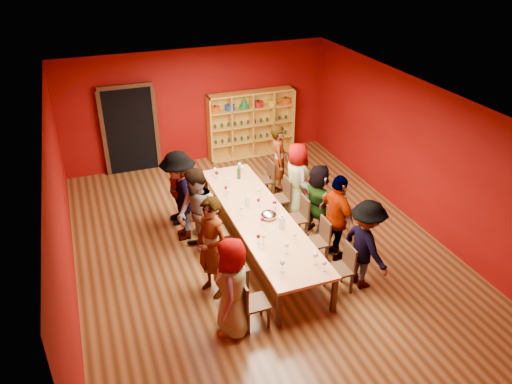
% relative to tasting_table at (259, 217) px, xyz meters
% --- Properties ---
extents(room_shell, '(7.10, 9.10, 3.04)m').
position_rel_tasting_table_xyz_m(room_shell, '(0.00, 0.00, 0.80)').
color(room_shell, '#502E15').
rests_on(room_shell, ground).
extents(tasting_table, '(1.10, 4.50, 0.75)m').
position_rel_tasting_table_xyz_m(tasting_table, '(0.00, 0.00, 0.00)').
color(tasting_table, tan).
rests_on(tasting_table, ground).
extents(doorway, '(1.40, 0.17, 2.30)m').
position_rel_tasting_table_xyz_m(doorway, '(-1.80, 4.43, 0.42)').
color(doorway, black).
rests_on(doorway, ground).
extents(shelving_unit, '(2.40, 0.40, 1.80)m').
position_rel_tasting_table_xyz_m(shelving_unit, '(1.40, 4.32, 0.28)').
color(shelving_unit, gold).
rests_on(shelving_unit, ground).
extents(chair_person_left_0, '(0.42, 0.42, 0.89)m').
position_rel_tasting_table_xyz_m(chair_person_left_0, '(-0.91, -1.98, -0.20)').
color(chair_person_left_0, '#321E10').
rests_on(chair_person_left_0, ground).
extents(person_left_0, '(0.75, 0.94, 1.70)m').
position_rel_tasting_table_xyz_m(person_left_0, '(-1.20, -1.98, 0.15)').
color(person_left_0, '#516BA7').
rests_on(person_left_0, ground).
extents(chair_person_left_1, '(0.42, 0.42, 0.89)m').
position_rel_tasting_table_xyz_m(chair_person_left_1, '(-0.91, -0.99, -0.20)').
color(chair_person_left_1, '#321E10').
rests_on(chair_person_left_1, ground).
extents(person_left_1, '(0.73, 0.83, 1.87)m').
position_rel_tasting_table_xyz_m(person_left_1, '(-1.23, -0.99, 0.24)').
color(person_left_1, '#6193C8').
rests_on(person_left_1, ground).
extents(chair_person_left_2, '(0.42, 0.42, 0.89)m').
position_rel_tasting_table_xyz_m(chair_person_left_2, '(-0.91, 0.18, -0.20)').
color(chair_person_left_2, '#321E10').
rests_on(chair_person_left_2, ground).
extents(person_left_2, '(0.63, 0.96, 1.83)m').
position_rel_tasting_table_xyz_m(person_left_2, '(-1.18, 0.18, 0.21)').
color(person_left_2, beige).
rests_on(person_left_2, ground).
extents(chair_person_left_3, '(0.42, 0.42, 0.89)m').
position_rel_tasting_table_xyz_m(chair_person_left_3, '(-0.91, 0.92, -0.20)').
color(chair_person_left_3, '#321E10').
rests_on(chair_person_left_3, ground).
extents(person_left_3, '(0.61, 1.26, 1.89)m').
position_rel_tasting_table_xyz_m(person_left_3, '(-1.34, 0.92, 0.25)').
color(person_left_3, '#535358').
rests_on(person_left_3, ground).
extents(chair_person_left_4, '(0.42, 0.42, 0.89)m').
position_rel_tasting_table_xyz_m(chair_person_left_4, '(-0.91, 1.56, -0.20)').
color(chair_person_left_4, '#321E10').
rests_on(chair_person_left_4, ground).
extents(person_left_4, '(0.49, 0.94, 1.56)m').
position_rel_tasting_table_xyz_m(person_left_4, '(-1.26, 1.56, 0.08)').
color(person_left_4, '#121733').
rests_on(person_left_4, ground).
extents(chair_person_right_0, '(0.42, 0.42, 0.89)m').
position_rel_tasting_table_xyz_m(chair_person_right_0, '(0.91, -1.70, -0.20)').
color(chair_person_right_0, '#321E10').
rests_on(chair_person_right_0, ground).
extents(person_right_0, '(0.57, 1.13, 1.69)m').
position_rel_tasting_table_xyz_m(person_right_0, '(1.31, -1.70, 0.14)').
color(person_right_0, '#47474C').
rests_on(person_right_0, ground).
extents(chair_person_right_1, '(0.42, 0.42, 0.89)m').
position_rel_tasting_table_xyz_m(chair_person_right_1, '(0.91, -0.80, -0.20)').
color(chair_person_right_1, '#321E10').
rests_on(chair_person_right_1, ground).
extents(person_right_1, '(0.60, 1.08, 1.75)m').
position_rel_tasting_table_xyz_m(person_right_1, '(1.25, -0.80, 0.17)').
color(person_right_1, '#4B4B50').
rests_on(person_right_1, ground).
extents(chair_person_right_2, '(0.42, 0.42, 0.89)m').
position_rel_tasting_table_xyz_m(chair_person_right_2, '(0.91, 0.10, -0.20)').
color(chair_person_right_2, '#321E10').
rests_on(chair_person_right_2, ground).
extents(person_right_2, '(0.77, 1.49, 1.55)m').
position_rel_tasting_table_xyz_m(person_right_2, '(1.32, 0.10, 0.07)').
color(person_right_2, '#C98790').
rests_on(person_right_2, ground).
extents(chair_person_right_3, '(0.42, 0.42, 0.89)m').
position_rel_tasting_table_xyz_m(chair_person_right_3, '(0.91, 0.97, -0.20)').
color(chair_person_right_3, '#321E10').
rests_on(chair_person_right_3, ground).
extents(person_right_3, '(0.47, 0.83, 1.67)m').
position_rel_tasting_table_xyz_m(person_right_3, '(1.23, 0.97, 0.13)').
color(person_right_3, white).
rests_on(person_right_3, ground).
extents(chair_person_right_4, '(0.42, 0.42, 0.89)m').
position_rel_tasting_table_xyz_m(chair_person_right_4, '(0.91, 1.92, -0.20)').
color(chair_person_right_4, '#321E10').
rests_on(chair_person_right_4, ground).
extents(person_right_4, '(0.66, 0.76, 1.74)m').
position_rel_tasting_table_xyz_m(person_right_4, '(1.21, 1.92, 0.17)').
color(person_right_4, beige).
rests_on(person_right_4, ground).
extents(wine_glass_0, '(0.08, 0.08, 0.21)m').
position_rel_tasting_table_xyz_m(wine_glass_0, '(-0.01, -1.32, 0.20)').
color(wine_glass_0, silver).
rests_on(wine_glass_0, tasting_table).
extents(wine_glass_1, '(0.07, 0.07, 0.18)m').
position_rel_tasting_table_xyz_m(wine_glass_1, '(0.11, 0.33, 0.18)').
color(wine_glass_1, silver).
rests_on(wine_glass_1, tasting_table).
extents(wine_glass_2, '(0.08, 0.08, 0.20)m').
position_rel_tasting_table_xyz_m(wine_glass_2, '(0.35, 0.09, 0.20)').
color(wine_glass_2, silver).
rests_on(wine_glass_2, tasting_table).
extents(wine_glass_3, '(0.08, 0.08, 0.21)m').
position_rel_tasting_table_xyz_m(wine_glass_3, '(0.27, 1.97, 0.20)').
color(wine_glass_3, silver).
rests_on(wine_glass_3, tasting_table).
extents(wine_glass_4, '(0.08, 0.08, 0.20)m').
position_rel_tasting_table_xyz_m(wine_glass_4, '(-0.33, 1.75, 0.20)').
color(wine_glass_4, silver).
rests_on(wine_glass_4, tasting_table).
extents(wine_glass_5, '(0.07, 0.07, 0.18)m').
position_rel_tasting_table_xyz_m(wine_glass_5, '(-0.34, 1.06, 0.18)').
color(wine_glass_5, silver).
rests_on(wine_glass_5, tasting_table).
extents(wine_glass_6, '(0.08, 0.08, 0.20)m').
position_rel_tasting_table_xyz_m(wine_glass_6, '(-0.27, -0.92, 0.19)').
color(wine_glass_6, silver).
rests_on(wine_glass_6, tasting_table).
extents(wine_glass_7, '(0.08, 0.08, 0.20)m').
position_rel_tasting_table_xyz_m(wine_glass_7, '(-0.32, 1.93, 0.19)').
color(wine_glass_7, silver).
rests_on(wine_glass_7, tasting_table).
extents(wine_glass_8, '(0.08, 0.08, 0.19)m').
position_rel_tasting_table_xyz_m(wine_glass_8, '(-0.31, 0.14, 0.19)').
color(wine_glass_8, silver).
rests_on(wine_glass_8, tasting_table).
extents(wine_glass_9, '(0.07, 0.07, 0.18)m').
position_rel_tasting_table_xyz_m(wine_glass_9, '(-0.18, 1.39, 0.18)').
color(wine_glass_9, silver).
rests_on(wine_glass_9, tasting_table).
extents(wine_glass_10, '(0.07, 0.07, 0.18)m').
position_rel_tasting_table_xyz_m(wine_glass_10, '(-0.35, 0.89, 0.18)').
color(wine_glass_10, silver).
rests_on(wine_glass_10, tasting_table).
extents(wine_glass_11, '(0.09, 0.09, 0.22)m').
position_rel_tasting_table_xyz_m(wine_glass_11, '(-0.27, -1.76, 0.21)').
color(wine_glass_11, silver).
rests_on(wine_glass_11, tasting_table).
extents(wine_glass_12, '(0.07, 0.07, 0.18)m').
position_rel_tasting_table_xyz_m(wine_glass_12, '(0.27, -1.05, 0.18)').
color(wine_glass_12, silver).
rests_on(wine_glass_12, tasting_table).
extents(wine_glass_13, '(0.09, 0.09, 0.21)m').
position_rel_tasting_table_xyz_m(wine_glass_13, '(0.29, -0.05, 0.21)').
color(wine_glass_13, silver).
rests_on(wine_glass_13, tasting_table).
extents(wine_glass_14, '(0.08, 0.08, 0.19)m').
position_rel_tasting_table_xyz_m(wine_glass_14, '(0.37, -1.98, 0.19)').
color(wine_glass_14, silver).
rests_on(wine_glass_14, tasting_table).
extents(wine_glass_15, '(0.09, 0.09, 0.22)m').
position_rel_tasting_table_xyz_m(wine_glass_15, '(0.31, -1.76, 0.21)').
color(wine_glass_15, silver).
rests_on(wine_glass_15, tasting_table).
extents(wine_glass_16, '(0.07, 0.07, 0.19)m').
position_rel_tasting_table_xyz_m(wine_glass_16, '(0.32, 0.95, 0.19)').
color(wine_glass_16, silver).
rests_on(wine_glass_16, tasting_table).
extents(wine_glass_17, '(0.07, 0.07, 0.18)m').
position_rel_tasting_table_xyz_m(wine_glass_17, '(-0.35, -0.87, 0.18)').
color(wine_glass_17, silver).
rests_on(wine_glass_17, tasting_table).
extents(wine_glass_18, '(0.09, 0.09, 0.21)m').
position_rel_tasting_table_xyz_m(wine_glass_18, '(0.28, 1.79, 0.21)').
color(wine_glass_18, silver).
rests_on(wine_glass_18, tasting_table).
extents(wine_glass_19, '(0.07, 0.07, 0.18)m').
position_rel_tasting_table_xyz_m(wine_glass_19, '(-0.08, -0.38, 0.18)').
color(wine_glass_19, silver).
rests_on(wine_glass_19, tasting_table).
extents(wine_glass_20, '(0.08, 0.08, 0.19)m').
position_rel_tasting_table_xyz_m(wine_glass_20, '(0.26, 0.74, 0.19)').
color(wine_glass_20, silver).
rests_on(wine_glass_20, tasting_table).
extents(spittoon_bowl, '(0.31, 0.31, 0.17)m').
position_rel_tasting_table_xyz_m(spittoon_bowl, '(0.12, -0.17, 0.12)').
color(spittoon_bowl, '#AEB0B5').
rests_on(spittoon_bowl, tasting_table).
extents(carafe_a, '(0.10, 0.10, 0.23)m').
position_rel_tasting_table_xyz_m(carafe_a, '(-0.10, 0.42, 0.16)').
color(carafe_a, silver).
rests_on(carafe_a, tasting_table).
extents(carafe_b, '(0.15, 0.15, 0.29)m').
position_rel_tasting_table_xyz_m(carafe_b, '(0.22, -0.58, 0.18)').
color(carafe_b, silver).
rests_on(carafe_b, tasting_table).
extents(wine_bottle, '(0.09, 0.09, 0.33)m').
position_rel_tasting_table_xyz_m(wine_bottle, '(0.13, 1.61, 0.18)').
color(wine_bottle, '#153A19').
rests_on(wine_bottle, tasting_table).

